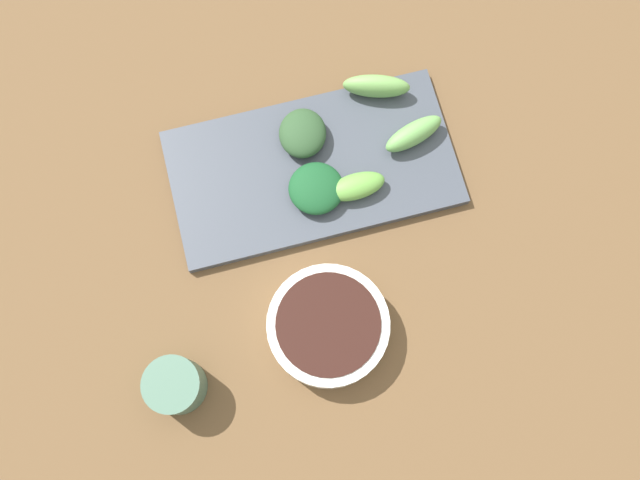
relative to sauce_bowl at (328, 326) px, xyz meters
The scene contains 9 objects.
tabletop 0.12m from the sauce_bowl, 20.62° to the right, with size 2.10×2.10×0.02m, color brown.
sauce_bowl is the anchor object (origin of this frame).
serving_plate 0.19m from the sauce_bowl, ahead, with size 0.17×0.32×0.01m, color #434954.
broccoli_leafy_0 0.15m from the sauce_bowl, ahead, with size 0.06×0.06×0.02m, color #195229.
broccoli_leafy_1 0.22m from the sauce_bowl, ahead, with size 0.06×0.05×0.03m, color #2E502D.
broccoli_stalk_2 0.16m from the sauce_bowl, 26.01° to the right, with size 0.03×0.07×0.02m, color #6BAD47.
broccoli_stalk_3 0.24m from the sauce_bowl, 38.64° to the right, with size 0.03×0.07×0.03m, color #6FAF58.
broccoli_stalk_4 0.28m from the sauce_bowl, 26.03° to the right, with size 0.02×0.08×0.03m, color #74AE57.
tea_cup 0.17m from the sauce_bowl, 96.90° to the left, with size 0.06×0.06×0.05m, color #4E735F.
Camera 1 is at (-0.19, 0.07, 0.76)m, focal length 38.37 mm.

